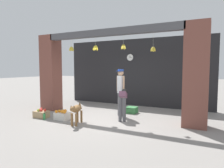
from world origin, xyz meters
name	(u,v)px	position (x,y,z in m)	size (l,w,h in m)	color
ground_plane	(107,118)	(0.00, 0.00, 0.00)	(60.00, 60.00, 0.00)	gray
shop_back_wall	(135,73)	(0.00, 2.80, 1.56)	(7.01, 0.12, 3.13)	#232326
shop_pillar_left	(51,73)	(-2.86, 0.30, 1.56)	(0.70, 0.60, 3.13)	brown
shop_pillar_right	(196,75)	(2.86, 0.30, 1.56)	(0.70, 0.60, 3.13)	brown
storefront_awning	(108,33)	(-0.02, 0.12, 2.98)	(5.11, 0.28, 0.84)	#4C4C51
dog	(76,110)	(-0.49, -1.11, 0.45)	(0.37, 0.83, 0.67)	olive
shopkeeper	(121,88)	(0.28, 0.56, 1.03)	(0.34, 0.30, 1.73)	#56565B
worker_stooping	(123,100)	(0.60, 0.07, 0.68)	(0.39, 0.78, 1.03)	#56565B
fruit_crate_oranges	(63,115)	(-1.28, -0.84, 0.15)	(0.48, 0.38, 0.34)	silver
fruit_crate_apples	(41,114)	(-2.16, -0.95, 0.14)	(0.49, 0.36, 0.33)	tan
produce_box_green	(132,110)	(0.49, 1.17, 0.12)	(0.40, 0.41, 0.24)	#387A42
water_bottle	(44,116)	(-1.85, -1.12, 0.11)	(0.08, 0.08, 0.23)	#38934C
wall_clock	(130,57)	(-0.21, 2.73, 2.28)	(0.33, 0.03, 0.33)	black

